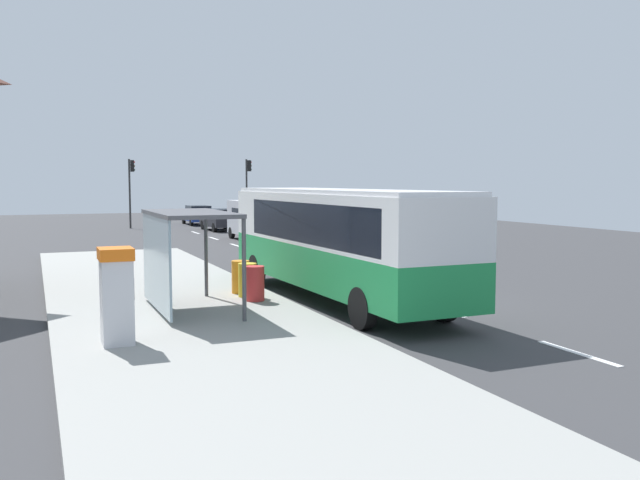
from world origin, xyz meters
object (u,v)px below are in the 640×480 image
object	(u,v)px
traffic_light_far_side	(131,182)
bus_shelter	(177,235)
sedan_near	(220,219)
recycling_bin_yellow	(247,280)
recycling_bin_orange	(241,277)
traffic_light_near_side	(248,182)
ticket_machine	(117,295)
recycling_bin_red	(255,283)
bus	(337,237)
white_van	(256,217)
sedan_far	(198,215)

from	to	relation	value
traffic_light_far_side	bus_shelter	xyz separation A→B (m)	(-3.31, -34.32, -1.25)
sedan_near	recycling_bin_yellow	distance (m)	29.04
recycling_bin_orange	traffic_light_near_side	size ratio (longest dim) A/B	0.19
ticket_machine	recycling_bin_red	distance (m)	5.52
recycling_bin_yellow	traffic_light_far_side	world-z (taller)	traffic_light_far_side
bus	white_van	world-z (taller)	bus
recycling_bin_orange	traffic_light_near_side	xyz separation A→B (m)	(9.70, 31.47, 2.74)
bus	sedan_near	bearing A→B (deg)	82.10
ticket_machine	bus_shelter	bearing A→B (deg)	59.29
sedan_near	traffic_light_near_side	distance (m)	5.65
bus	traffic_light_far_side	distance (m)	33.68
ticket_machine	recycling_bin_red	size ratio (longest dim) A/B	2.04
recycling_bin_red	bus_shelter	world-z (taller)	bus_shelter
sedan_near	recycling_bin_red	size ratio (longest dim) A/B	4.68
traffic_light_near_side	sedan_far	bearing A→B (deg)	135.72
traffic_light_far_side	bus_shelter	size ratio (longest dim) A/B	1.26
sedan_far	bus_shelter	world-z (taller)	bus_shelter
sedan_far	ticket_machine	xyz separation A→B (m)	(-10.54, -39.72, 0.38)
ticket_machine	recycling_bin_yellow	xyz separation A→B (m)	(4.04, 4.43, -0.52)
sedan_far	recycling_bin_orange	distance (m)	35.20
sedan_far	recycling_bin_orange	xyz separation A→B (m)	(-6.50, -34.59, -0.14)
bus	sedan_far	distance (m)	36.18
recycling_bin_orange	bus_shelter	size ratio (longest dim) A/B	0.24
sedan_near	bus	bearing A→B (deg)	-97.90
ticket_machine	bus_shelter	world-z (taller)	bus_shelter
recycling_bin_yellow	traffic_light_near_side	xyz separation A→B (m)	(9.70, 32.17, 2.74)
sedan_far	recycling_bin_red	world-z (taller)	sedan_far
sedan_far	traffic_light_near_side	bearing A→B (deg)	-44.28
sedan_near	traffic_light_far_side	distance (m)	7.59
bus	ticket_machine	world-z (taller)	bus
recycling_bin_yellow	white_van	bearing A→B (deg)	71.84
white_van	sedan_far	size ratio (longest dim) A/B	1.19
white_van	recycling_bin_red	bearing A→B (deg)	-107.57
sedan_near	recycling_bin_red	distance (m)	29.72
white_van	traffic_light_far_side	size ratio (longest dim) A/B	1.04
bus	bus_shelter	bearing A→B (deg)	-171.47
recycling_bin_orange	bus_shelter	world-z (taller)	bus_shelter
ticket_machine	recycling_bin_yellow	world-z (taller)	ticket_machine
sedan_far	bus_shelter	bearing A→B (deg)	-103.37
ticket_machine	recycling_bin_orange	xyz separation A→B (m)	(4.04, 5.13, -0.52)
recycling_bin_yellow	bus_shelter	bearing A→B (deg)	-148.54
white_van	traffic_light_near_side	xyz separation A→B (m)	(3.30, 12.66, 2.05)
white_van	recycling_bin_yellow	size ratio (longest dim) A/B	5.52
recycling_bin_yellow	recycling_bin_orange	distance (m)	0.70
recycling_bin_yellow	bus_shelter	xyz separation A→B (m)	(-2.21, -1.35, 1.44)
bus	ticket_machine	xyz separation A→B (m)	(-6.53, -3.78, -0.67)
ticket_machine	bus	bearing A→B (deg)	30.08
bus	traffic_light_far_side	bearing A→B (deg)	92.37
bus	recycling_bin_orange	distance (m)	3.07
bus	traffic_light_near_side	xyz separation A→B (m)	(7.21, 32.82, 1.55)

